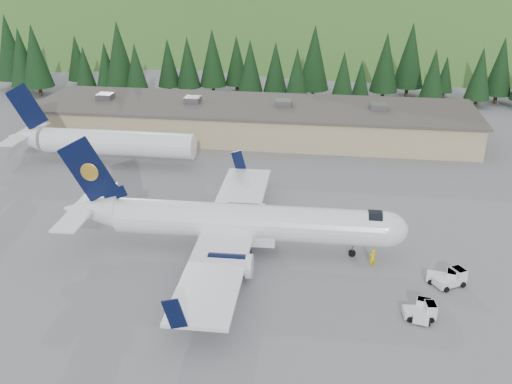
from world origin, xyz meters
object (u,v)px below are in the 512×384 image
object	(u,v)px
baggage_tug_c	(423,311)
ramp_worker	(372,258)
airliner	(238,223)
baggage_tug_b	(444,277)
terminal_building	(253,120)
baggage_tug_d	(452,278)
baggage_tug_a	(422,311)
second_airliner	(98,141)

from	to	relation	value
baggage_tug_c	ramp_worker	distance (m)	8.70
ramp_worker	airliner	bearing A→B (deg)	-34.68
baggage_tug_b	ramp_worker	size ratio (longest dim) A/B	1.49
airliner	terminal_building	xyz separation A→B (m)	(-3.97, 38.02, -0.53)
airliner	baggage_tug_b	xyz separation A→B (m)	(20.22, -3.53, -2.53)
baggage_tug_c	terminal_building	world-z (taller)	terminal_building
terminal_building	baggage_tug_d	bearing A→B (deg)	-59.23
terminal_building	ramp_worker	world-z (taller)	terminal_building
baggage_tug_b	baggage_tug_c	distance (m)	6.27
airliner	ramp_worker	size ratio (longest dim) A/B	18.76
baggage_tug_a	ramp_worker	size ratio (longest dim) A/B	1.48
baggage_tug_b	baggage_tug_a	bearing A→B (deg)	-103.30
terminal_building	ramp_worker	bearing A→B (deg)	-65.90
baggage_tug_c	baggage_tug_a	bearing A→B (deg)	175.59
baggage_tug_c	terminal_building	xyz separation A→B (m)	(-21.54, 47.24, 2.01)
baggage_tug_a	ramp_worker	distance (m)	8.80
ramp_worker	terminal_building	bearing A→B (deg)	-94.58
baggage_tug_d	terminal_building	bearing A→B (deg)	88.74
baggage_tug_a	baggage_tug_c	bearing A→B (deg)	67.45
airliner	terminal_building	size ratio (longest dim) A/B	0.50
second_airliner	airliner	bearing A→B (deg)	-42.68
baggage_tug_a	terminal_building	xyz separation A→B (m)	(-21.50, 47.36, 1.98)
baggage_tug_a	baggage_tug_c	size ratio (longest dim) A/B	1.01
second_airliner	ramp_worker	xyz separation A→B (m)	(37.56, -23.46, -2.38)
terminal_building	airliner	bearing A→B (deg)	-84.04
baggage_tug_a	baggage_tug_b	xyz separation A→B (m)	(2.68, 5.81, -0.02)
baggage_tug_b	airliner	bearing A→B (deg)	-178.41
baggage_tug_c	baggage_tug_d	distance (m)	6.39
ramp_worker	second_airliner	bearing A→B (deg)	-60.67
second_airliner	baggage_tug_d	distance (m)	51.75
baggage_tug_b	baggage_tug_d	distance (m)	0.74
baggage_tug_a	baggage_tug_d	xyz separation A→B (m)	(3.38, 5.58, 0.06)
baggage_tug_a	terminal_building	size ratio (longest dim) A/B	0.04
airliner	baggage_tug_c	distance (m)	20.00
second_airliner	baggage_tug_c	distance (m)	51.97
baggage_tug_a	baggage_tug_b	size ratio (longest dim) A/B	1.00
baggage_tug_b	terminal_building	xyz separation A→B (m)	(-24.18, 41.55, 2.00)
baggage_tug_b	ramp_worker	distance (m)	6.87
airliner	ramp_worker	distance (m)	13.93
baggage_tug_c	terminal_building	bearing A→B (deg)	36.86
second_airliner	baggage_tug_b	world-z (taller)	second_airliner
second_airliner	baggage_tug_a	xyz separation A→B (m)	(41.41, -31.36, -2.68)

